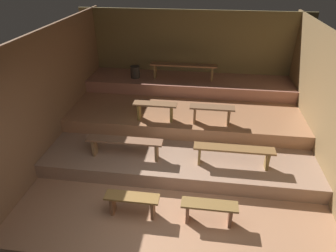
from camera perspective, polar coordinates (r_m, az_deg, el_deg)
ground at (r=6.75m, az=2.65°, el=-4.74°), size 6.33×6.05×0.08m
wall_back at (r=8.55m, az=4.57°, el=13.13°), size 6.33×0.06×2.64m
wall_left at (r=6.86m, az=-21.17°, el=6.72°), size 0.06×6.05×2.64m
wall_right at (r=6.51m, az=28.35°, el=3.75°), size 0.06×6.05×2.64m
platform_lower at (r=7.15m, az=3.14°, el=-0.69°), size 5.53×4.03×0.31m
platform_middle at (r=7.56m, az=3.62°, el=3.79°), size 5.53×2.77×0.31m
platform_upper at (r=8.16m, az=4.14°, el=8.25°), size 5.53×1.17×0.31m
bench_floor_left at (r=5.05m, az=-7.05°, el=-14.47°), size 0.92×0.24×0.41m
bench_floor_right at (r=4.94m, az=8.09°, el=-15.84°), size 0.92×0.24×0.41m
bench_lower_left at (r=5.83m, az=-8.53°, el=-3.38°), size 1.52×0.24×0.41m
bench_lower_right at (r=5.67m, az=12.79°, el=-4.93°), size 1.52×0.24×0.41m
bench_middle_left at (r=6.48m, az=-2.56°, el=3.61°), size 0.97×0.24×0.41m
bench_middle_right at (r=6.40m, az=8.63°, el=2.90°), size 0.97×0.24×0.41m
bench_upper_center at (r=7.96m, az=3.06°, el=11.46°), size 1.79×0.24×0.41m
pail_upper at (r=8.17m, az=-6.48°, el=10.51°), size 0.26×0.26×0.32m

